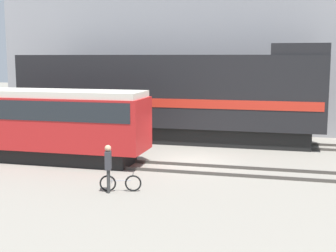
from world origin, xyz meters
name	(u,v)px	position (x,y,z in m)	size (l,w,h in m)	color
ground_plane	(190,162)	(0.00, 0.00, 0.00)	(120.00, 120.00, 0.00)	gray
track_near	(183,168)	(0.00, -1.55, 0.07)	(60.00, 1.51, 0.14)	#47423D
track_far	(209,142)	(0.00, 5.23, 0.07)	(60.00, 1.51, 0.14)	#47423D
building_backdrop	(226,22)	(0.00, 11.87, 7.43)	(31.27, 6.00, 14.86)	#99999E
freight_locomotive	(168,97)	(-2.47, 5.23, 2.69)	(18.16, 3.04, 5.74)	black
streetcar	(29,120)	(-7.68, -1.55, 1.98)	(11.70, 2.54, 3.46)	black
bicycle	(121,183)	(-1.53, -5.54, 0.32)	(1.54, 0.58, 0.69)	black
person	(108,163)	(-1.91, -5.79, 1.11)	(0.31, 0.40, 1.81)	#333333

